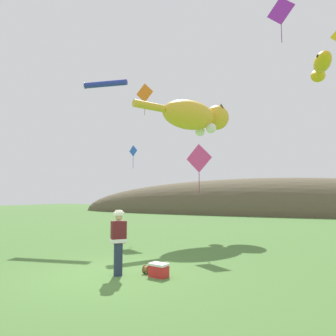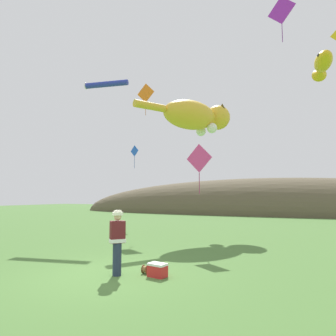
% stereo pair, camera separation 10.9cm
% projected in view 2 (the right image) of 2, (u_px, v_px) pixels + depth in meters
% --- Properties ---
extents(ground_plane, '(120.00, 120.00, 0.00)m').
position_uv_depth(ground_plane, '(106.00, 275.00, 8.24)').
color(ground_plane, '#477033').
extents(distant_hill_ridge, '(52.60, 10.65, 8.81)m').
position_uv_depth(distant_hill_ridge, '(263.00, 214.00, 36.40)').
color(distant_hill_ridge, brown).
rests_on(distant_hill_ridge, ground).
extents(festival_attendant, '(0.47, 0.49, 1.77)m').
position_uv_depth(festival_attendant, '(117.00, 240.00, 8.28)').
color(festival_attendant, '#232D47').
rests_on(festival_attendant, ground).
extents(kite_spool, '(0.14, 0.23, 0.23)m').
position_uv_depth(kite_spool, '(145.00, 269.00, 8.40)').
color(kite_spool, olive).
rests_on(kite_spool, ground).
extents(picnic_cooler, '(0.54, 0.41, 0.36)m').
position_uv_depth(picnic_cooler, '(157.00, 270.00, 8.07)').
color(picnic_cooler, red).
rests_on(picnic_cooler, ground).
extents(kite_giant_cat, '(4.15, 6.09, 2.09)m').
position_uv_depth(kite_giant_cat, '(196.00, 116.00, 18.57)').
color(kite_giant_cat, gold).
extents(kite_fish_windsock, '(0.89, 2.59, 0.78)m').
position_uv_depth(kite_fish_windsock, '(322.00, 64.00, 13.68)').
color(kite_fish_windsock, gold).
extents(kite_tube_streamer, '(2.95, 1.00, 0.44)m').
position_uv_depth(kite_tube_streamer, '(106.00, 84.00, 19.31)').
color(kite_tube_streamer, '#2633A5').
extents(kite_diamond_orange, '(1.38, 0.08, 2.28)m').
position_uv_depth(kite_diamond_orange, '(146.00, 93.00, 20.90)').
color(kite_diamond_orange, orange).
extents(kite_diamond_pink, '(1.22, 0.23, 2.14)m').
position_uv_depth(kite_diamond_pink, '(199.00, 159.00, 12.79)').
color(kite_diamond_pink, '#E53F8C').
extents(kite_diamond_blue, '(0.83, 0.24, 1.75)m').
position_uv_depth(kite_diamond_blue, '(135.00, 151.00, 22.61)').
color(kite_diamond_blue, blue).
extents(kite_diamond_violet, '(1.34, 0.53, 2.33)m').
position_uv_depth(kite_diamond_violet, '(281.00, 11.00, 14.52)').
color(kite_diamond_violet, purple).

